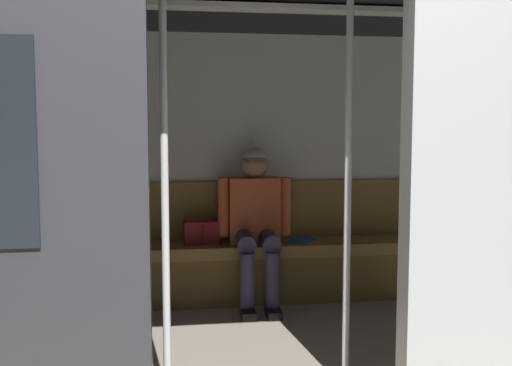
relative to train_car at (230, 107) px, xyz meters
name	(u,v)px	position (x,y,z in m)	size (l,w,h in m)	color
train_car	(230,107)	(0.00, 0.00, 0.00)	(6.40, 2.68, 2.18)	#ADAFB5
bench_seat	(226,258)	(-0.07, -0.99, -1.10)	(3.15, 0.44, 0.45)	olive
person_seated	(255,215)	(-0.29, -0.94, -0.78)	(0.55, 0.68, 1.18)	#CC5933
handbag	(202,232)	(0.11, -1.04, -0.92)	(0.26, 0.15, 0.17)	maroon
book	(303,239)	(-0.67, -1.01, -0.99)	(0.15, 0.22, 0.03)	#26598C
grab_pole_door	(165,195)	(0.38, 0.72, -0.43)	(0.04, 0.04, 2.04)	silver
grab_pole_far	(348,190)	(-0.52, 0.62, -0.43)	(0.04, 0.04, 2.04)	silver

